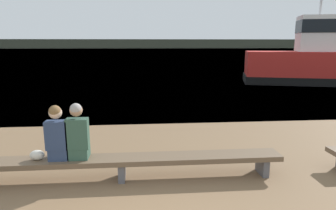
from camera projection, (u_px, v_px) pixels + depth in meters
water_surface at (141, 49)px, 126.44m from camera, size 240.00×240.00×0.00m
far_shoreline at (141, 44)px, 149.06m from camera, size 600.00×12.00×4.30m
bench_main at (122, 161)px, 5.56m from camera, size 6.02×0.49×0.43m
person_left at (57, 135)px, 5.35m from camera, size 0.38×0.38×1.01m
person_right at (78, 134)px, 5.38m from camera, size 0.38×0.38×1.04m
shopping_bag at (37, 155)px, 5.40m from camera, size 0.26×0.18×0.18m
tugboat_red at (314, 63)px, 18.69m from camera, size 8.80×5.17×7.22m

